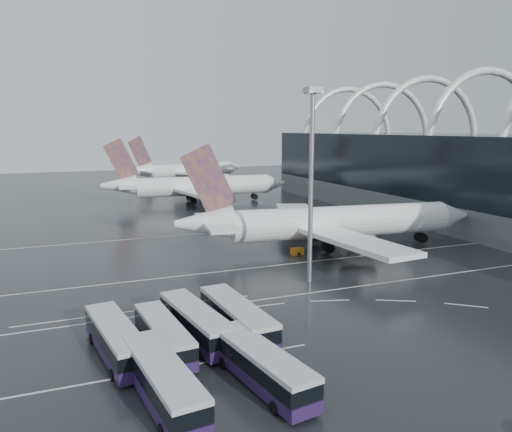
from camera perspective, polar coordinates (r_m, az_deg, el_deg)
name	(u,v)px	position (r m, az deg, el deg)	size (l,w,h in m)	color
ground	(315,287)	(69.67, 6.81, -8.05)	(420.00, 420.00, 0.00)	black
lane_marking_near	(323,291)	(68.01, 7.63, -8.52)	(120.00, 0.25, 0.01)	silver
lane_marking_mid	(279,265)	(79.93, 2.67, -5.62)	(120.00, 0.25, 0.01)	silver
lane_marking_far	(224,232)	(105.31, -3.68, -1.80)	(120.00, 0.25, 0.01)	silver
bus_bay_line_south	(166,369)	(47.84, -10.21, -16.87)	(28.00, 0.25, 0.01)	silver
bus_bay_line_north	(138,310)	(62.35, -13.28, -10.45)	(28.00, 0.25, 0.01)	silver
airliner_main	(327,223)	(89.99, 8.12, -0.81)	(56.40, 49.12, 19.09)	white
airliner_gate_b	(194,187)	(146.60, -7.05, 3.35)	(54.50, 48.94, 18.93)	white
airliner_gate_c	(185,171)	(202.44, -8.08, 5.13)	(51.49, 46.88, 18.74)	white
bus_row_near_a	(116,339)	(50.48, -15.72, -13.38)	(4.74, 13.54, 3.26)	#24123A
bus_row_near_b	(164,335)	(50.63, -10.51, -13.24)	(3.80, 12.55, 3.04)	#24123A
bus_row_near_c	(196,322)	(52.79, -6.88, -11.97)	(4.86, 13.74, 3.31)	#24123A
bus_row_near_d	(237,318)	(53.38, -2.18, -11.56)	(4.12, 14.20, 3.45)	#24123A
bus_row_far_a	(163,381)	(42.05, -10.63, -18.05)	(4.54, 13.92, 3.36)	#24123A
bus_row_far_c	(261,365)	(43.89, 0.61, -16.68)	(5.00, 13.54, 3.26)	#24123A
floodlight_mast	(311,162)	(68.68, 6.36, 6.10)	(2.06, 2.06, 26.88)	gray
gse_cart_belly_a	(358,241)	(96.07, 11.59, -2.83)	(1.89, 1.12, 1.03)	#BF7119
gse_cart_belly_c	(297,251)	(86.50, 4.75, -4.03)	(2.14, 1.26, 1.17)	#BF7119
gse_cart_belly_d	(378,231)	(106.65, 13.73, -1.62)	(2.04, 1.20, 1.11)	slate
gse_cart_belly_e	(320,226)	(108.82, 7.31, -1.17)	(2.15, 1.27, 1.18)	#BF7119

